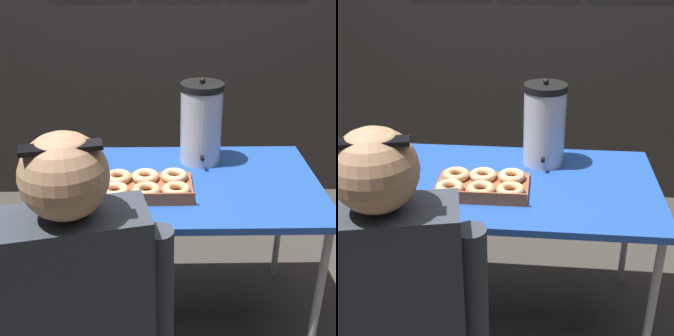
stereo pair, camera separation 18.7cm
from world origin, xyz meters
The scene contains 6 objects.
ground_plane centered at (0.00, 0.00, 0.00)m, with size 12.00×12.00×0.00m, color #3D3833.
folding_table centered at (0.00, 0.00, 0.67)m, with size 1.15×0.71×0.72m.
donut_box centered at (-0.13, -0.08, 0.74)m, with size 0.38×0.26×0.05m.
coffee_urn centered at (0.11, 0.20, 0.90)m, with size 0.18×0.21×0.38m.
cell_phone centered at (-0.47, -0.20, 0.73)m, with size 0.11×0.16×0.01m.
person_seated centered at (-0.30, -0.67, 0.58)m, with size 0.54×0.29×1.20m.
Camera 1 is at (-0.07, -1.68, 1.60)m, focal length 50.00 mm.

